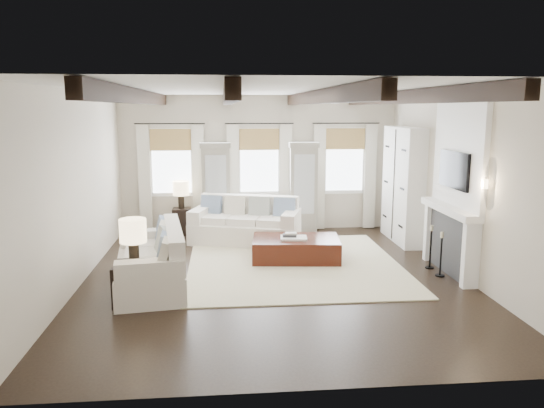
{
  "coord_description": "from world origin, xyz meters",
  "views": [
    {
      "loc": [
        -0.86,
        -8.77,
        2.9
      ],
      "look_at": [
        0.04,
        0.83,
        1.15
      ],
      "focal_mm": 35.0,
      "sensor_mm": 36.0,
      "label": 1
    }
  ],
  "objects": [
    {
      "name": "candlestick_far",
      "position": [
        2.9,
        0.29,
        0.33
      ],
      "size": [
        0.16,
        0.16,
        0.81
      ],
      "color": "black",
      "rests_on": "ground"
    },
    {
      "name": "book_lower",
      "position": [
        0.39,
        1.05,
        0.49
      ],
      "size": [
        0.28,
        0.23,
        0.04
      ],
      "primitive_type": "cube",
      "rotation": [
        0.0,
        0.0,
        -0.1
      ],
      "color": "#262628",
      "rests_on": "tray"
    },
    {
      "name": "area_rug",
      "position": [
        0.45,
        0.76,
        0.01
      ],
      "size": [
        3.92,
        4.2,
        0.02
      ],
      "primitive_type": "cube",
      "color": "beige",
      "rests_on": "ground"
    },
    {
      "name": "room_shell",
      "position": [
        0.75,
        0.9,
        1.89
      ],
      "size": [
        6.54,
        7.54,
        3.22
      ],
      "color": "beige",
      "rests_on": "ground"
    },
    {
      "name": "sofa_back",
      "position": [
        -0.38,
        2.55,
        0.4
      ],
      "size": [
        2.52,
        1.67,
        0.99
      ],
      "color": "white",
      "rests_on": "ground"
    },
    {
      "name": "book_upper",
      "position": [
        0.42,
        1.06,
        0.53
      ],
      "size": [
        0.24,
        0.19,
        0.03
      ],
      "primitive_type": "cube",
      "rotation": [
        0.0,
        0.0,
        -0.1
      ],
      "color": "beige",
      "rests_on": "book_lower"
    },
    {
      "name": "sofa_left",
      "position": [
        -2.01,
        -0.24,
        0.4
      ],
      "size": [
        1.35,
        2.43,
        0.99
      ],
      "color": "white",
      "rests_on": "ground"
    },
    {
      "name": "side_table_back",
      "position": [
        -1.83,
        3.41,
        0.31
      ],
      "size": [
        0.41,
        0.41,
        0.61
      ],
      "primitive_type": "cube",
      "color": "black",
      "rests_on": "ground"
    },
    {
      "name": "lamp_front",
      "position": [
        -2.2,
        -0.98,
        1.07
      ],
      "size": [
        0.4,
        0.4,
        0.68
      ],
      "color": "black",
      "rests_on": "side_table_front"
    },
    {
      "name": "ottoman",
      "position": [
        0.52,
        1.06,
        0.22
      ],
      "size": [
        1.75,
        1.19,
        0.43
      ],
      "primitive_type": "cube",
      "rotation": [
        0.0,
        0.0,
        -0.1
      ],
      "color": "black",
      "rests_on": "ground"
    },
    {
      "name": "tray",
      "position": [
        0.47,
        0.99,
        0.45
      ],
      "size": [
        0.54,
        0.43,
        0.04
      ],
      "primitive_type": "cube",
      "rotation": [
        0.0,
        0.0,
        -0.1
      ],
      "color": "white",
      "rests_on": "ottoman"
    },
    {
      "name": "candlestick_near",
      "position": [
        2.9,
        -0.18,
        0.33
      ],
      "size": [
        0.16,
        0.16,
        0.79
      ],
      "color": "black",
      "rests_on": "ground"
    },
    {
      "name": "ground",
      "position": [
        0.0,
        0.0,
        0.0
      ],
      "size": [
        7.5,
        7.5,
        0.0
      ],
      "primitive_type": "plane",
      "color": "black",
      "rests_on": "ground"
    },
    {
      "name": "side_table_front",
      "position": [
        -2.2,
        -0.98,
        0.3
      ],
      "size": [
        0.61,
        0.61,
        0.61
      ],
      "primitive_type": "cube",
      "color": "black",
      "rests_on": "ground"
    },
    {
      "name": "lamp_back",
      "position": [
        -1.83,
        3.41,
        1.05
      ],
      "size": [
        0.37,
        0.37,
        0.63
      ],
      "color": "black",
      "rests_on": "side_table_back"
    }
  ]
}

